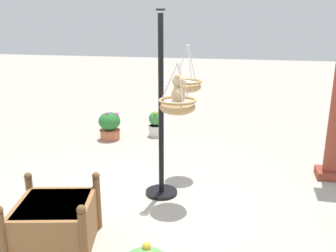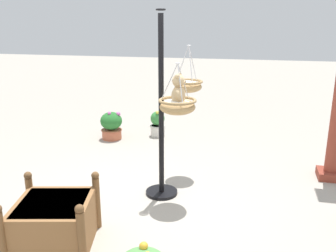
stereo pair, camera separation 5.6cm
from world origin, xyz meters
name	(u,v)px [view 2 (the right image)]	position (x,y,z in m)	size (l,w,h in m)	color
ground_plane	(162,198)	(0.00, 0.00, 0.00)	(40.00, 40.00, 0.00)	#A8A093
display_pole_central	(161,141)	(-0.12, -0.04, 0.77)	(0.44, 0.44, 2.46)	black
hanging_basket_with_teddy	(177,106)	(0.03, 0.21, 1.30)	(0.47, 0.47, 0.64)	tan
teddy_bear	(179,92)	(0.03, 0.23, 1.48)	(0.27, 0.24, 0.40)	tan
hanging_basket_left_high	(188,86)	(-0.89, 0.16, 1.40)	(0.43, 0.43, 0.69)	tan
wooden_planter_box	(54,222)	(1.33, -0.81, 0.28)	(1.00, 1.00, 0.69)	olive
potted_plant_fern_front	(111,125)	(-2.25, -1.67, 0.29)	(0.44, 0.44, 0.59)	#BC6042
potted_plant_tall_leafy	(158,124)	(-2.66, -0.81, 0.26)	(0.33, 0.33, 0.56)	beige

